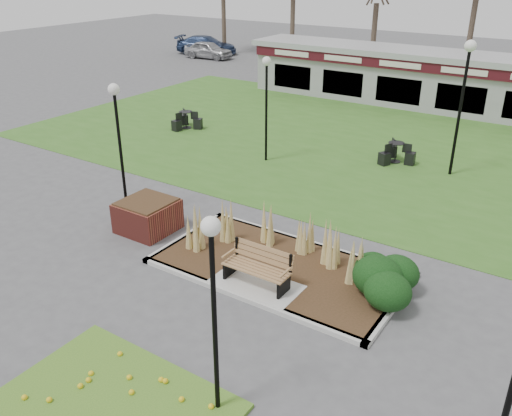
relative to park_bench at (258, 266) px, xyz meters
The scene contains 16 objects.
ground 0.64m from the park_bench, 90.00° to the right, with size 100.00×100.00×0.00m, color #515154.
lawn 11.77m from the park_bench, 90.00° to the left, with size 34.00×16.00×0.02m, color #376921.
flower_bed 4.88m from the park_bench, 90.00° to the right, with size 4.20×3.00×0.16m.
planting_bed 1.70m from the park_bench, 40.83° to the left, with size 6.75×3.40×1.27m.
park_bench is the anchor object (origin of this frame).
brick_planter 4.47m from the park_bench, behind, with size 1.50×1.50×0.95m.
food_pavilion 19.73m from the park_bench, 90.00° to the left, with size 24.60×3.40×2.90m.
lamp_post_near_left 4.64m from the park_bench, 67.09° to the right, with size 0.32×0.32×3.87m.
lamp_post_mid_left 6.37m from the park_bench, 168.11° to the left, with size 0.34×0.34×4.12m.
lamp_post_mid_right 10.83m from the park_bench, 79.87° to the left, with size 0.40×0.40×4.86m.
lamp_post_far_left 9.39m from the park_bench, 121.32° to the left, with size 0.34×0.34×4.06m.
bistro_set_a 13.91m from the park_bench, 137.39° to the left, with size 1.48×1.40×0.80m.
bistro_set_b 10.39m from the park_bench, 91.95° to the left, with size 1.36×1.49×0.80m.
car_silver 32.87m from the park_bench, 130.14° to the left, with size 1.57×3.91×1.33m, color #AFAFB4.
car_black 22.24m from the park_bench, 111.08° to the left, with size 1.66×4.77×1.57m, color black.
car_blue 35.04m from the park_bench, 130.24° to the left, with size 2.03×4.98×1.45m, color navy.
Camera 1 is at (6.18, -9.21, 7.43)m, focal length 38.00 mm.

